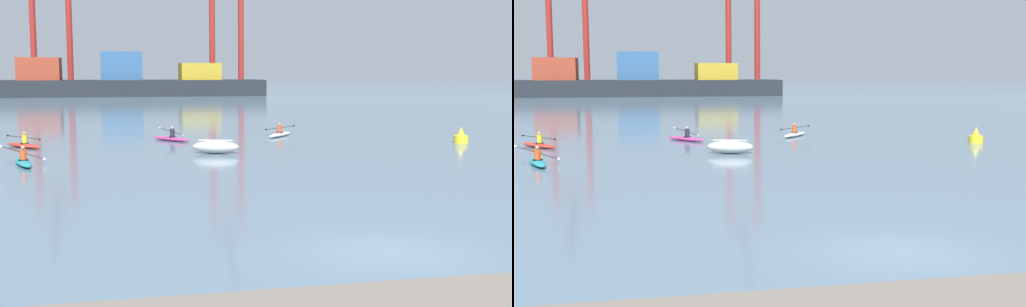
% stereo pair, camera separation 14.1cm
% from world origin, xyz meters
% --- Properties ---
extents(ground_plane, '(800.00, 800.00, 0.00)m').
position_xyz_m(ground_plane, '(0.00, 0.00, 0.00)').
color(ground_plane, slate).
extents(container_barge, '(52.24, 10.31, 8.05)m').
position_xyz_m(container_barge, '(-5.27, 110.13, 2.51)').
color(container_barge, '#1E2328').
rests_on(container_barge, ground).
extents(gantry_crane_west, '(8.11, 18.60, 30.46)m').
position_xyz_m(gantry_crane_west, '(-18.22, 123.45, 15.99)').
color(gantry_crane_west, maroon).
rests_on(gantry_crane_west, ground).
extents(capsized_dinghy, '(2.82, 1.90, 0.76)m').
position_xyz_m(capsized_dinghy, '(-1.15, 21.04, 0.35)').
color(capsized_dinghy, beige).
rests_on(capsized_dinghy, ground).
extents(channel_buoy, '(0.90, 0.90, 1.00)m').
position_xyz_m(channel_buoy, '(14.94, 23.28, 0.36)').
color(channel_buoy, yellow).
rests_on(channel_buoy, ground).
extents(kayak_white, '(2.55, 3.06, 0.95)m').
position_xyz_m(kayak_white, '(4.69, 29.67, 0.17)').
color(kayak_white, silver).
rests_on(kayak_white, ground).
extents(kayak_red, '(2.57, 3.05, 0.95)m').
position_xyz_m(kayak_red, '(-11.88, 26.13, 0.17)').
color(kayak_red, red).
rests_on(kayak_red, ground).
extents(kayak_teal, '(2.11, 3.44, 1.06)m').
position_xyz_m(kayak_teal, '(-10.96, 18.32, 0.17)').
color(kayak_teal, teal).
rests_on(kayak_teal, ground).
extents(kayak_magenta, '(2.52, 3.08, 0.99)m').
position_xyz_m(kayak_magenta, '(-2.97, 28.23, 0.17)').
color(kayak_magenta, '#C13384').
rests_on(kayak_magenta, ground).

